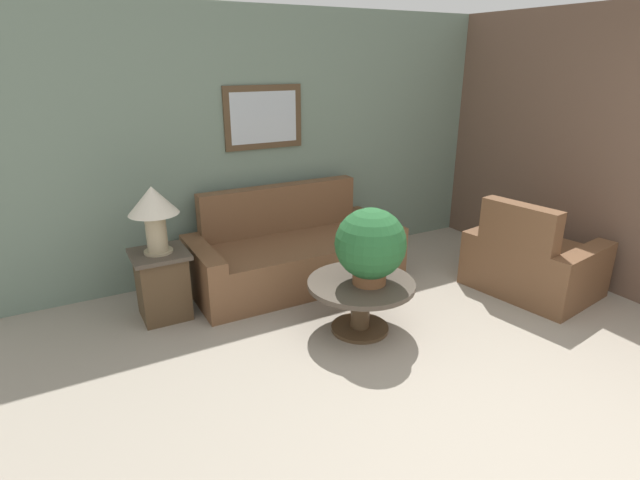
{
  "coord_description": "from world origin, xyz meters",
  "views": [
    {
      "loc": [
        -2.31,
        -1.4,
        2.13
      ],
      "look_at": [
        -0.29,
        2.27,
        0.59
      ],
      "focal_mm": 28.0,
      "sensor_mm": 36.0,
      "label": 1
    }
  ],
  "objects_px": {
    "armchair": "(532,263)",
    "coffee_table": "(361,295)",
    "side_table": "(162,284)",
    "potted_plant_on_table": "(370,245)",
    "couch_main": "(294,254)",
    "table_lamp": "(153,207)"
  },
  "relations": [
    {
      "from": "table_lamp",
      "to": "armchair",
      "type": "bearing_deg",
      "value": -20.24
    },
    {
      "from": "armchair",
      "to": "table_lamp",
      "type": "height_order",
      "value": "table_lamp"
    },
    {
      "from": "side_table",
      "to": "table_lamp",
      "type": "relative_size",
      "value": 1.05
    },
    {
      "from": "couch_main",
      "to": "armchair",
      "type": "xyz_separation_m",
      "value": [
        1.89,
        -1.29,
        -0.0
      ]
    },
    {
      "from": "potted_plant_on_table",
      "to": "couch_main",
      "type": "bearing_deg",
      "value": 94.32
    },
    {
      "from": "table_lamp",
      "to": "couch_main",
      "type": "bearing_deg",
      "value": 4.85
    },
    {
      "from": "couch_main",
      "to": "armchair",
      "type": "distance_m",
      "value": 2.29
    },
    {
      "from": "couch_main",
      "to": "potted_plant_on_table",
      "type": "distance_m",
      "value": 1.28
    },
    {
      "from": "side_table",
      "to": "potted_plant_on_table",
      "type": "height_order",
      "value": "potted_plant_on_table"
    },
    {
      "from": "couch_main",
      "to": "table_lamp",
      "type": "xyz_separation_m",
      "value": [
        -1.31,
        -0.11,
        0.7
      ]
    },
    {
      "from": "couch_main",
      "to": "side_table",
      "type": "relative_size",
      "value": 3.42
    },
    {
      "from": "table_lamp",
      "to": "potted_plant_on_table",
      "type": "height_order",
      "value": "table_lamp"
    },
    {
      "from": "couch_main",
      "to": "potted_plant_on_table",
      "type": "bearing_deg",
      "value": -85.68
    },
    {
      "from": "table_lamp",
      "to": "coffee_table",
      "type": "bearing_deg",
      "value": -36.95
    },
    {
      "from": "table_lamp",
      "to": "side_table",
      "type": "bearing_deg",
      "value": 180.0
    },
    {
      "from": "couch_main",
      "to": "coffee_table",
      "type": "bearing_deg",
      "value": -87.51
    },
    {
      "from": "coffee_table",
      "to": "table_lamp",
      "type": "relative_size",
      "value": 1.53
    },
    {
      "from": "armchair",
      "to": "coffee_table",
      "type": "distance_m",
      "value": 1.85
    },
    {
      "from": "armchair",
      "to": "table_lamp",
      "type": "relative_size",
      "value": 2.12
    },
    {
      "from": "couch_main",
      "to": "coffee_table",
      "type": "distance_m",
      "value": 1.13
    },
    {
      "from": "potted_plant_on_table",
      "to": "armchair",
      "type": "bearing_deg",
      "value": -3.4
    },
    {
      "from": "side_table",
      "to": "potted_plant_on_table",
      "type": "xyz_separation_m",
      "value": [
        1.4,
        -1.07,
        0.46
      ]
    }
  ]
}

